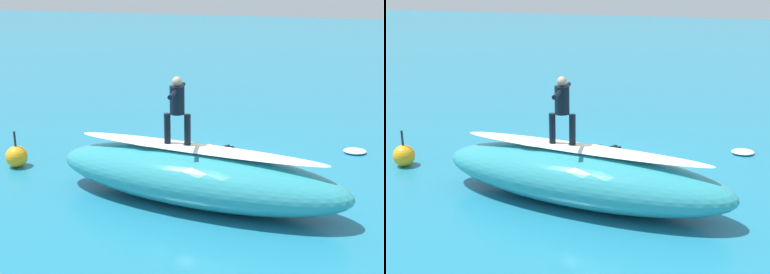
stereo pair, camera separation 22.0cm
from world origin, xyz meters
The scene contains 10 objects.
ground_plane centered at (0.00, 0.00, 0.00)m, with size 120.00×120.00×0.00m, color teal.
wave_crest centered at (-0.52, 2.35, 0.67)m, with size 7.38×2.10×1.35m, color teal.
wave_foam_lip centered at (-0.52, 2.35, 1.39)m, with size 6.28×0.73×0.08m, color white.
surfboard_riding centered at (-0.05, 2.32, 1.39)m, with size 2.27×0.55×0.09m, color #EAE5C6.
surfer_riding centered at (-0.05, 2.32, 2.38)m, with size 0.64×1.52×1.61m.
surfboard_paddling centered at (0.33, -0.76, 0.03)m, with size 2.39×0.50×0.06m, color silver.
surfer_paddling centered at (0.26, -0.87, 0.20)m, with size 1.09×1.57×0.31m.
buoy_marker centered at (5.14, 1.75, 0.32)m, with size 0.62×0.62×1.06m.
foam_patch_near centered at (-3.93, -2.83, 0.07)m, with size 0.70×0.58×0.13m, color white.
foam_patch_mid centered at (-1.58, 1.57, 0.06)m, with size 0.88×0.77×0.13m, color white.
Camera 2 is at (-4.61, 13.28, 5.23)m, focal length 48.96 mm.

